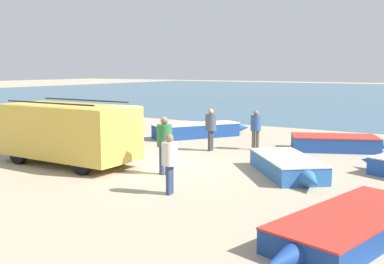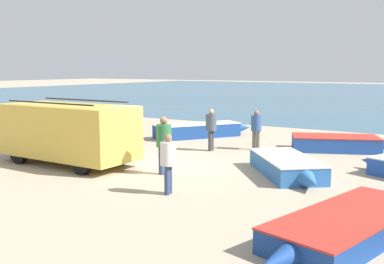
# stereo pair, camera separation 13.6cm
# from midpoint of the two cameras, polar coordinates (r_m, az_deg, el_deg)

# --- Properties ---
(ground_plane) EXTENTS (200.00, 200.00, 0.00)m
(ground_plane) POSITION_cam_midpoint_polar(r_m,az_deg,el_deg) (15.44, -4.51, -4.29)
(ground_plane) COLOR tan
(parked_van) EXTENTS (5.08, 2.09, 2.21)m
(parked_van) POSITION_cam_midpoint_polar(r_m,az_deg,el_deg) (16.05, -15.28, 0.10)
(parked_van) COLOR gold
(parked_van) RESTS_ON ground_plane
(fishing_rowboat_0) EXTENTS (2.60, 5.11, 0.50)m
(fishing_rowboat_0) POSITION_cam_midpoint_polar(r_m,az_deg,el_deg) (9.44, 19.51, -11.23)
(fishing_rowboat_0) COLOR navy
(fishing_rowboat_0) RESTS_ON ground_plane
(fishing_rowboat_1) EXTENTS (3.30, 3.71, 0.57)m
(fishing_rowboat_1) POSITION_cam_midpoint_polar(r_m,az_deg,el_deg) (14.28, 12.31, -4.30)
(fishing_rowboat_1) COLOR #2D66AD
(fishing_rowboat_1) RESTS_ON ground_plane
(fishing_rowboat_2) EXTENTS (3.54, 4.77, 0.67)m
(fishing_rowboat_2) POSITION_cam_midpoint_polar(r_m,az_deg,el_deg) (21.77, 1.37, 0.24)
(fishing_rowboat_2) COLOR navy
(fishing_rowboat_2) RESTS_ON ground_plane
(fishing_rowboat_3) EXTENTS (3.49, 3.70, 0.49)m
(fishing_rowboat_3) POSITION_cam_midpoint_polar(r_m,az_deg,el_deg) (23.00, -13.69, 0.21)
(fishing_rowboat_3) COLOR #234CA3
(fishing_rowboat_3) RESTS_ON ground_plane
(fishing_rowboat_4) EXTENTS (4.17, 2.84, 0.60)m
(fishing_rowboat_4) POSITION_cam_midpoint_polar(r_m,az_deg,el_deg) (19.11, 18.25, -1.37)
(fishing_rowboat_4) COLOR #234CA3
(fishing_rowboat_4) RESTS_ON ground_plane
(fisherman_0) EXTENTS (0.45, 0.45, 1.69)m
(fisherman_0) POSITION_cam_midpoint_polar(r_m,az_deg,el_deg) (18.05, 2.66, 0.79)
(fisherman_0) COLOR #38383D
(fisherman_0) RESTS_ON ground_plane
(fisherman_1) EXTENTS (0.42, 0.42, 1.62)m
(fisherman_1) POSITION_cam_midpoint_polar(r_m,az_deg,el_deg) (18.46, 8.37, 0.73)
(fisherman_1) COLOR #5B564C
(fisherman_1) RESTS_ON ground_plane
(fisherman_2) EXTENTS (0.48, 0.48, 1.82)m
(fisherman_2) POSITION_cam_midpoint_polar(r_m,az_deg,el_deg) (13.97, -3.31, -1.04)
(fisherman_2) COLOR navy
(fisherman_2) RESTS_ON ground_plane
(fisherman_3) EXTENTS (0.42, 0.42, 1.61)m
(fisherman_3) POSITION_cam_midpoint_polar(r_m,az_deg,el_deg) (11.79, -2.72, -3.36)
(fisherman_3) COLOR navy
(fisherman_3) RESTS_ON ground_plane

